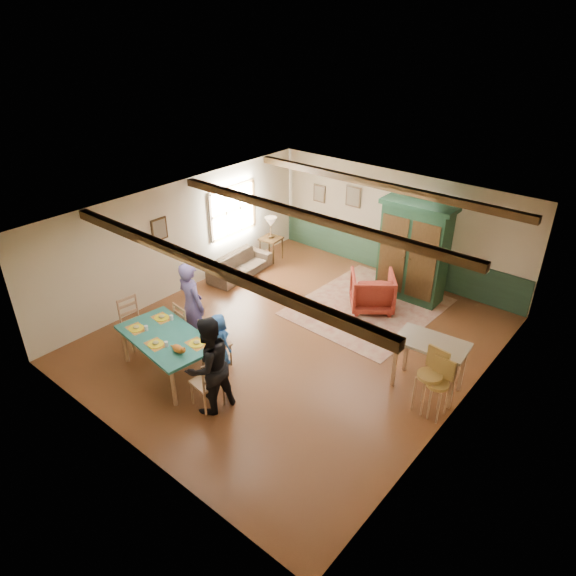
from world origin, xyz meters
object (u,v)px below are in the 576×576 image
Objects in this scene: bar_stool_left at (429,382)px; bar_stool_right at (436,390)px; sofa at (240,265)px; person_woman at (209,366)px; person_child at (219,340)px; person_man at (192,305)px; armoire at (413,252)px; cat at (178,348)px; end_table at (271,249)px; dining_chair_end_left at (135,323)px; armchair at (372,291)px; dining_chair_far_right at (216,343)px; dining_chair_far_left at (190,325)px; counter_table at (429,365)px; table_lamp at (271,228)px; dining_chair_end_right at (207,381)px; dining_table at (168,354)px.

bar_stool_right is at bearing -4.63° from bar_stool_left.
person_woman is at bearing -145.41° from sofa.
bar_stool_right is (3.84, 1.30, -0.01)m from person_child.
person_man is 3.31m from sofa.
cat is at bearing -106.02° from armoire.
end_table is at bearing 156.47° from bar_stool_right.
dining_chair_end_left reaches higher than sofa.
person_woman is 1.51× the size of bar_stool_left.
armchair is at bearing 139.85° from bar_stool_right.
dining_chair_far_right is at bearing 90.00° from person_child.
person_woman is at bearing -90.00° from dining_chair_end_left.
dining_chair_end_left is 4.87m from end_table.
bar_stool_left is (4.56, 1.31, 0.08)m from dining_chair_far_left.
end_table is (-3.51, 0.48, -0.12)m from armchair.
end_table is (-1.49, 4.15, -0.20)m from dining_chair_far_left.
bar_stool_left reaches higher than cat.
dining_chair_end_left is at bearing -153.99° from counter_table.
sofa is (-3.93, -1.76, -0.91)m from armoire.
table_lamp is (-2.41, 5.17, 0.02)m from cat.
dining_chair_end_left is 1.90m from cat.
person_man is (-1.57, 1.07, 0.42)m from dining_chair_end_right.
table_lamp is (0.00, 0.00, 0.62)m from end_table.
person_woman reaches higher than bar_stool_left.
dining_chair_end_right is 0.44× the size of armoire.
bar_stool_left reaches higher than counter_table.
counter_table is at bearing -56.94° from dining_chair_end_left.
person_child reaches higher than end_table.
dining_chair_far_left is at bearing -113.57° from person_woman.
dining_chair_far_left is 0.88m from person_child.
bar_stool_left is at bearing -64.63° from counter_table.
dining_chair_far_right is at bearing -61.05° from table_lamp.
dining_chair_far_right is 3.96m from counter_table.
dining_chair_far_right is at bearing -150.17° from counter_table.
bar_stool_left is (6.05, -2.84, -0.34)m from table_lamp.
dining_chair_far_right is at bearing 53.89° from dining_table.
dining_chair_far_left is 1.06× the size of armchair.
cat is at bearing -65.00° from end_table.
dining_chair_far_right is 3.96m from bar_stool_left.
end_table reaches higher than sofa.
person_child is 3.86m from armchair.
cat is 0.21× the size of sofa.
bar_stool_left is at bearing 170.33° from bar_stool_right.
person_man is at bearing -43.15° from dining_chair_end_left.
bar_stool_right is (5.63, 1.96, 0.02)m from dining_chair_end_left.
person_woman reaches higher than armchair.
counter_table is 0.61m from bar_stool_left.
counter_table is at bearing -105.06° from sofa.
person_man is 4.66m from counter_table.
armoire is at bearing 178.72° from dining_chair_end_right.
person_child is 0.46× the size of armoire.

